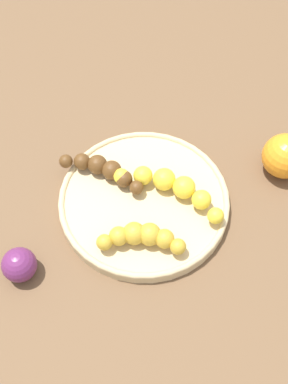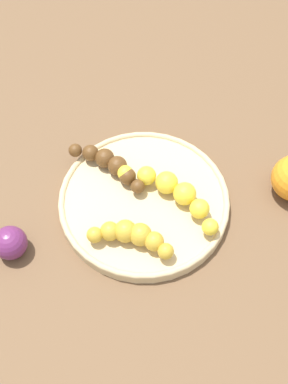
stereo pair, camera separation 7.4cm
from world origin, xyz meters
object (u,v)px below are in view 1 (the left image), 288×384
at_px(banana_overripe, 103,169).
at_px(orange_fruit, 285,156).
at_px(banana_spotted, 142,237).
at_px(banana_yellow, 172,187).
at_px(plum_purple, 19,265).
at_px(fruit_bowl, 144,201).

bearing_deg(banana_overripe, orange_fruit, -60.26).
bearing_deg(banana_overripe, banana_spotted, -128.23).
height_order(banana_yellow, plum_purple, banana_yellow).
relative_size(banana_overripe, plum_purple, 2.81).
distance_m(banana_yellow, banana_overripe, 0.12).
relative_size(fruit_bowl, banana_spotted, 2.45).
xyz_separation_m(banana_spotted, plum_purple, (-0.15, 0.11, -0.01)).
height_order(fruit_bowl, banana_yellow, banana_yellow).
height_order(fruit_bowl, banana_spotted, banana_spotted).
bearing_deg(banana_yellow, fruit_bowl, 129.32).
bearing_deg(plum_purple, fruit_bowl, -17.19).
distance_m(fruit_bowl, banana_yellow, 0.05).
relative_size(banana_yellow, plum_purple, 3.56).
distance_m(banana_spotted, plum_purple, 0.18).
height_order(banana_yellow, banana_spotted, banana_yellow).
distance_m(banana_yellow, plum_purple, 0.26).
relative_size(orange_fruit, plum_purple, 1.46).
distance_m(banana_yellow, banana_spotted, 0.10).
xyz_separation_m(fruit_bowl, orange_fruit, (0.20, -0.13, 0.03)).
height_order(banana_spotted, orange_fruit, orange_fruit).
xyz_separation_m(orange_fruit, plum_purple, (-0.41, 0.20, -0.01)).
relative_size(banana_yellow, orange_fruit, 2.43).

